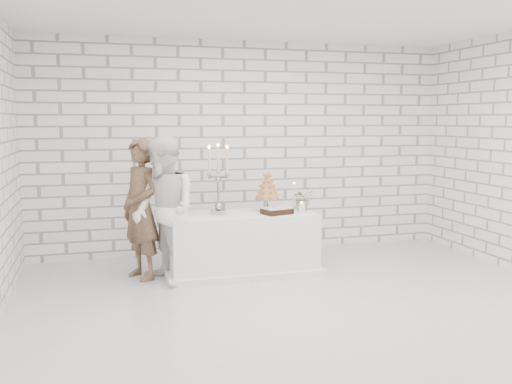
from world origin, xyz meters
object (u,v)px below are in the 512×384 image
cake_table (242,243)px  groom (141,209)px  bride (164,211)px  croquembouche (267,191)px  candelabra (218,179)px

cake_table → groom: size_ratio=1.07×
bride → croquembouche: size_ratio=3.40×
candelabra → croquembouche: (0.65, 0.07, -0.18)m
groom → croquembouche: 1.58m
candelabra → groom: bearing=175.9°
cake_table → groom: 1.31m
candelabra → bride: bearing=-159.1°
croquembouche → bride: bearing=-166.0°
groom → croquembouche: (1.57, 0.00, 0.16)m
cake_table → candelabra: candelabra is taller
groom → candelabra: 0.99m
groom → bride: bride is taller
cake_table → candelabra: bearing=176.8°
candelabra → croquembouche: 0.67m
cake_table → groom: groom is taller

